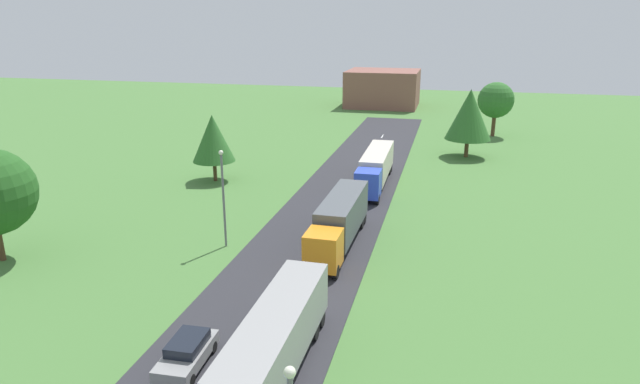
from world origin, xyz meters
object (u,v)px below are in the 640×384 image
Objects in this scene: truck_third at (376,167)px; car_second at (187,352)px; tree_oak at (213,138)px; distant_building at (383,88)px; truck_second at (340,220)px; lamppost_second at (223,194)px; tree_pine at (469,114)px; tree_maple at (496,100)px; truck_lead at (268,352)px.

truck_third reaches higher than car_second.
distant_building is at bearing 79.68° from tree_oak.
truck_second is 22.94m from tree_oak.
tree_oak is (-8.58, 17.07, 0.45)m from lamppost_second.
tree_oak is at bearing -146.49° from tree_pine.
truck_third is 1.88× the size of tree_oak.
tree_maple is at bearing 73.29° from truck_second.
tree_oak is (-12.96, 32.33, 4.00)m from car_second.
truck_lead is at bearing -61.84° from tree_oak.
distant_building is (-6.39, 74.95, 1.52)m from truck_second.
car_second is 0.55× the size of lamppost_second.
lamppost_second is at bearing 106.03° from car_second.
car_second is 92.59m from distant_building.
truck_lead is 1.04× the size of truck_third.
truck_lead is 1.96× the size of tree_oak.
lamppost_second is at bearing -91.77° from distant_building.
truck_second is at bearing 91.10° from truck_lead.
lamppost_second is 0.95× the size of tree_maple.
distant_building reaches higher than truck_lead.
truck_lead is at bearing -88.90° from truck_second.
car_second is at bearing -104.03° from truck_second.
lamppost_second reaches higher than tree_oak.
distant_building reaches higher than truck_second.
tree_pine reaches higher than truck_second.
truck_second is 1.59× the size of lamppost_second.
truck_lead reaches higher than truck_third.
lamppost_second is at bearing 119.68° from truck_lead.
distant_building is at bearing 91.24° from car_second.
truck_second is at bearing -85.13° from distant_building.
truck_third is (0.06, 35.62, -0.03)m from truck_lead.
truck_lead is 1.17× the size of truck_second.
lamppost_second is at bearing -118.28° from tree_pine.
truck_second is at bearing -40.36° from tree_oak.
car_second is 0.49× the size of tree_pine.
tree_pine is (19.01, 35.35, 1.22)m from lamppost_second.
tree_pine is at bearing 58.01° from truck_third.
truck_third is 34.08m from tree_maple.
truck_second is 2.88× the size of car_second.
tree_pine is (9.83, 15.74, 3.53)m from truck_third.
truck_third is at bearing -83.27° from distant_building.
truck_third is at bearing -114.46° from tree_maple.
tree_maple is at bearing 74.44° from tree_pine.
car_second is (-4.74, 0.76, -1.27)m from truck_lead.
tree_oak is (-17.71, 33.09, 2.73)m from truck_lead.
car_second is at bearing -68.15° from tree_oak.
truck_lead is 1.86× the size of lamppost_second.
tree_oak reaches higher than truck_lead.
truck_lead is 37.63m from tree_oak.
car_second is at bearing -97.84° from truck_third.
lamppost_second is (-9.19, -19.61, 2.31)m from truck_third.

